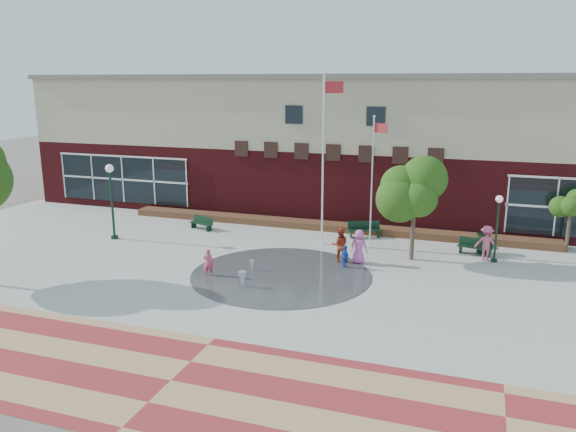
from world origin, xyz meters
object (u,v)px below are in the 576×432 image
(trash_can, at_px, (483,243))
(child_splash, at_px, (208,262))
(bench_left, at_px, (202,225))
(flagpole_right, at_px, (373,175))
(flagpole_left, at_px, (324,151))

(trash_can, bearing_deg, child_splash, -147.18)
(trash_can, height_order, child_splash, child_splash)
(trash_can, bearing_deg, bench_left, -178.38)
(flagpole_right, height_order, child_splash, flagpole_right)
(trash_can, bearing_deg, flagpole_left, -172.34)
(flagpole_right, height_order, bench_left, flagpole_right)
(flagpole_left, relative_size, flagpole_right, 1.31)
(flagpole_left, relative_size, bench_left, 5.57)
(bench_left, height_order, child_splash, child_splash)
(flagpole_left, height_order, trash_can, flagpole_left)
(trash_can, distance_m, child_splash, 14.31)
(flagpole_left, bearing_deg, child_splash, -136.25)
(flagpole_left, height_order, flagpole_right, flagpole_left)
(flagpole_right, relative_size, child_splash, 5.49)
(bench_left, relative_size, child_splash, 1.29)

